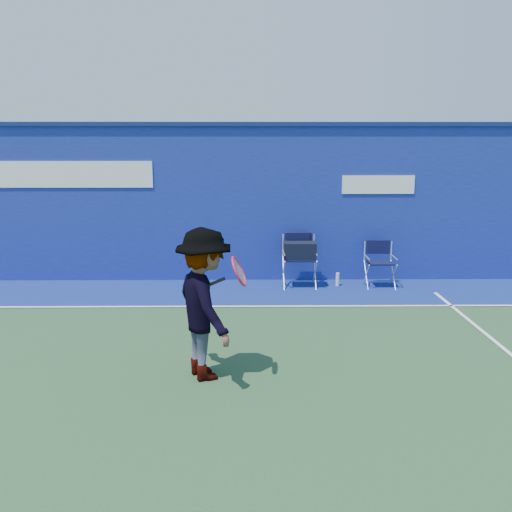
{
  "coord_description": "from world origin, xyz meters",
  "views": [
    {
      "loc": [
        1.12,
        -5.5,
        2.71
      ],
      "look_at": [
        1.21,
        2.6,
        1.0
      ],
      "focal_mm": 38.0,
      "sensor_mm": 36.0,
      "label": 1
    }
  ],
  "objects_px": {
    "directors_chair_left": "(299,265)",
    "water_bottle": "(338,279)",
    "tennis_player": "(205,304)",
    "directors_chair_right": "(380,273)"
  },
  "relations": [
    {
      "from": "directors_chair_left",
      "to": "water_bottle",
      "type": "height_order",
      "value": "directors_chair_left"
    },
    {
      "from": "water_bottle",
      "to": "tennis_player",
      "type": "bearing_deg",
      "value": -118.46
    },
    {
      "from": "directors_chair_left",
      "to": "tennis_player",
      "type": "distance_m",
      "value": 4.31
    },
    {
      "from": "directors_chair_right",
      "to": "water_bottle",
      "type": "bearing_deg",
      "value": 176.23
    },
    {
      "from": "directors_chair_left",
      "to": "directors_chair_right",
      "type": "bearing_deg",
      "value": -0.98
    },
    {
      "from": "water_bottle",
      "to": "tennis_player",
      "type": "relative_size",
      "value": 0.15
    },
    {
      "from": "directors_chair_right",
      "to": "water_bottle",
      "type": "relative_size",
      "value": 3.32
    },
    {
      "from": "directors_chair_left",
      "to": "directors_chair_right",
      "type": "height_order",
      "value": "directors_chair_left"
    },
    {
      "from": "directors_chair_left",
      "to": "water_bottle",
      "type": "xyz_separation_m",
      "value": [
        0.74,
        0.03,
        -0.3
      ]
    },
    {
      "from": "directors_chair_left",
      "to": "tennis_player",
      "type": "relative_size",
      "value": 0.57
    }
  ]
}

